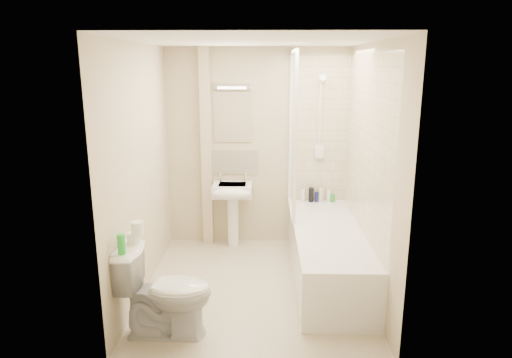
{
  "coord_description": "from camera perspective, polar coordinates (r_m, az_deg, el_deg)",
  "views": [
    {
      "loc": [
        0.09,
        -4.24,
        2.19
      ],
      "look_at": [
        0.0,
        0.2,
        1.08
      ],
      "focal_mm": 32.0,
      "sensor_mm": 36.0,
      "label": 1
    }
  ],
  "objects": [
    {
      "name": "wall_back",
      "position": [
        5.58,
        0.18,
        3.86
      ],
      "size": [
        2.2,
        0.02,
        2.4
      ],
      "primitive_type": "cube",
      "color": "beige",
      "rests_on": "ground"
    },
    {
      "name": "tile_back",
      "position": [
        5.57,
        7.96,
        6.05
      ],
      "size": [
        0.7,
        0.01,
        1.75
      ],
      "primitive_type": "cube",
      "color": "beige",
      "rests_on": "wall_back"
    },
    {
      "name": "toilet_roll_lower",
      "position": [
        3.9,
        -15.08,
        -7.13
      ],
      "size": [
        0.11,
        0.11,
        0.09
      ],
      "primitive_type": "cylinder",
      "color": "white",
      "rests_on": "toilet"
    },
    {
      "name": "bottle_green",
      "position": [
        5.69,
        9.51,
        -2.35
      ],
      "size": [
        0.06,
        0.06,
        0.1
      ],
      "primitive_type": "cylinder",
      "color": "green",
      "rests_on": "bathtub"
    },
    {
      "name": "ceiling",
      "position": [
        4.25,
        -0.1,
        16.91
      ],
      "size": [
        2.2,
        2.5,
        0.02
      ],
      "primitive_type": "cube",
      "color": "white",
      "rests_on": "wall_back"
    },
    {
      "name": "shower_fixture",
      "position": [
        5.51,
        8.04,
        7.22
      ],
      "size": [
        0.1,
        0.16,
        0.99
      ],
      "color": "white",
      "rests_on": "wall_back"
    },
    {
      "name": "wall_left",
      "position": [
        4.52,
        -14.19,
        0.98
      ],
      "size": [
        0.02,
        2.5,
        2.4
      ],
      "primitive_type": "cube",
      "color": "beige",
      "rests_on": "ground"
    },
    {
      "name": "bottle_cream",
      "position": [
        5.66,
        8.13,
        -1.99
      ],
      "size": [
        0.06,
        0.06,
        0.17
      ],
      "primitive_type": "cylinder",
      "color": "beige",
      "rests_on": "bathtub"
    },
    {
      "name": "bottle_blue",
      "position": [
        5.67,
        7.57,
        -2.24
      ],
      "size": [
        0.05,
        0.05,
        0.12
      ],
      "primitive_type": "cylinder",
      "color": "navy",
      "rests_on": "bathtub"
    },
    {
      "name": "pipe_boxing",
      "position": [
        5.57,
        -6.23,
        3.75
      ],
      "size": [
        0.12,
        0.12,
        2.4
      ],
      "primitive_type": "cube",
      "color": "beige",
      "rests_on": "ground"
    },
    {
      "name": "toilet",
      "position": [
        3.93,
        -11.24,
        -13.6
      ],
      "size": [
        0.46,
        0.77,
        0.76
      ],
      "primitive_type": "imported",
      "rotation": [
        0.0,
        0.0,
        1.55
      ],
      "color": "white",
      "rests_on": "ground"
    },
    {
      "name": "splashback",
      "position": [
        5.62,
        -2.86,
        2.14
      ],
      "size": [
        0.6,
        0.02,
        0.3
      ],
      "primitive_type": "cube",
      "color": "beige",
      "rests_on": "wall_back"
    },
    {
      "name": "bathtub",
      "position": [
        4.88,
        8.92,
        -9.05
      ],
      "size": [
        0.7,
        2.1,
        0.55
      ],
      "color": "white",
      "rests_on": "ground"
    },
    {
      "name": "bottle_white_a",
      "position": [
        5.64,
        5.89,
        -2.09
      ],
      "size": [
        0.05,
        0.05,
        0.15
      ],
      "primitive_type": "cylinder",
      "color": "white",
      "rests_on": "bathtub"
    },
    {
      "name": "tile_right",
      "position": [
        4.62,
        13.62,
        4.14
      ],
      "size": [
        0.01,
        2.1,
        1.75
      ],
      "primitive_type": "cube",
      "color": "beige",
      "rests_on": "wall_right"
    },
    {
      "name": "toilet_roll_upper",
      "position": [
        3.84,
        -14.63,
        -5.92
      ],
      "size": [
        0.1,
        0.1,
        0.1
      ],
      "primitive_type": "cylinder",
      "color": "white",
      "rests_on": "toilet_roll_lower"
    },
    {
      "name": "wall_right",
      "position": [
        4.47,
        14.14,
        0.85
      ],
      "size": [
        0.02,
        2.5,
        2.4
      ],
      "primitive_type": "cube",
      "color": "beige",
      "rests_on": "ground"
    },
    {
      "name": "green_bottle",
      "position": [
        3.7,
        -16.48,
        -7.83
      ],
      "size": [
        0.06,
        0.06,
        0.16
      ],
      "primitive_type": "cylinder",
      "color": "green",
      "rests_on": "toilet"
    },
    {
      "name": "shower_screen",
      "position": [
        5.11,
        4.62,
        5.69
      ],
      "size": [
        0.04,
        0.92,
        1.8
      ],
      "color": "white",
      "rests_on": "bathtub"
    },
    {
      "name": "bottle_white_b",
      "position": [
        5.68,
        9.07,
        -2.11
      ],
      "size": [
        0.05,
        0.05,
        0.15
      ],
      "primitive_type": "cylinder",
      "color": "white",
      "rests_on": "bathtub"
    },
    {
      "name": "bottle_black_b",
      "position": [
        5.65,
        6.91,
        -1.97
      ],
      "size": [
        0.06,
        0.06,
        0.18
      ],
      "primitive_type": "cylinder",
      "color": "black",
      "rests_on": "bathtub"
    },
    {
      "name": "mirror",
      "position": [
        5.53,
        -2.94,
        7.72
      ],
      "size": [
        0.46,
        0.01,
        0.6
      ],
      "primitive_type": "cube",
      "color": "white",
      "rests_on": "wall_back"
    },
    {
      "name": "floor",
      "position": [
        4.78,
        -0.09,
        -13.22
      ],
      "size": [
        2.5,
        2.5,
        0.0
      ],
      "primitive_type": "plane",
      "color": "beige",
      "rests_on": "ground"
    },
    {
      "name": "strip_light",
      "position": [
        5.48,
        -3.0,
        11.54
      ],
      "size": [
        0.42,
        0.07,
        0.07
      ],
      "primitive_type": "cube",
      "color": "silver",
      "rests_on": "wall_back"
    },
    {
      "name": "pedestal_sink",
      "position": [
        5.49,
        -2.98,
        -2.34
      ],
      "size": [
        0.47,
        0.45,
        0.91
      ],
      "color": "white",
      "rests_on": "ground"
    }
  ]
}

